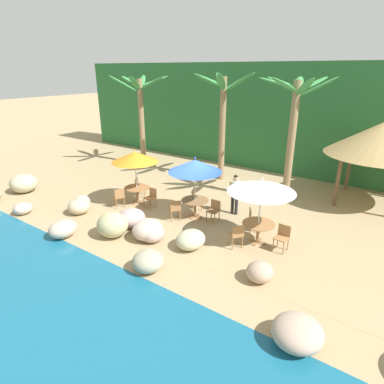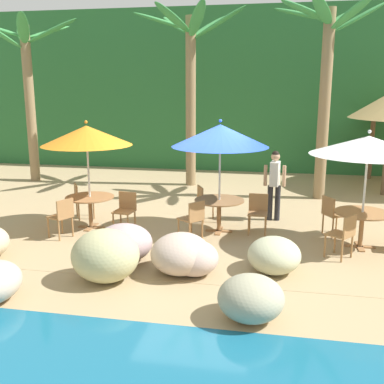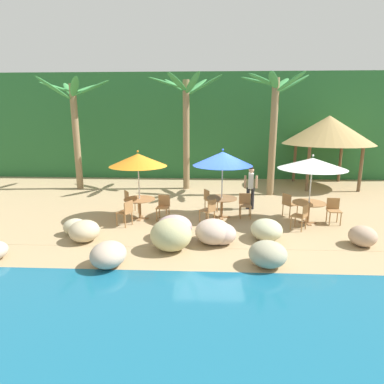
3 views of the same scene
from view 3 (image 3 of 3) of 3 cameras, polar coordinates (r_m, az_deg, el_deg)
ground_plane at (r=11.64m, az=3.03°, el=-4.84°), size 120.00×120.00×0.00m
terrace_deck at (r=11.63m, az=3.03°, el=-4.82°), size 18.00×5.20×0.01m
foliage_backdrop at (r=20.07m, az=3.04°, el=11.49°), size 28.00×2.40×6.00m
rock_seawall at (r=8.92m, az=-4.00°, el=-8.19°), size 17.62×3.22×0.89m
umbrella_orange at (r=11.39m, az=-9.48°, el=5.58°), size 2.01×2.01×2.46m
dining_table_orange at (r=11.68m, az=-9.20°, el=-1.78°), size 1.10×1.10×0.74m
chair_orange_seaward at (r=11.54m, az=-5.05°, el=-2.37°), size 0.47×0.48×0.87m
chair_orange_inland at (r=12.45m, az=-10.94°, el=-1.39°), size 0.59×0.58×0.87m
chair_orange_left at (r=11.02m, az=-11.50°, el=-3.35°), size 0.57×0.56×0.87m
umbrella_blue at (r=11.41m, az=5.41°, el=5.86°), size 2.10×2.10×2.50m
dining_table_blue at (r=11.71m, az=5.25°, el=-1.62°), size 1.10×1.10×0.74m
chair_blue_seaward at (r=11.89m, az=9.32°, el=-2.02°), size 0.42×0.43×0.87m
chair_blue_inland at (r=12.43m, az=3.04°, el=-1.19°), size 0.57×0.56×0.87m
chair_blue_left at (r=11.02m, az=3.06°, el=-3.08°), size 0.60×0.59×0.87m
umbrella_white at (r=11.47m, az=20.43°, el=4.73°), size 2.24×2.24×2.38m
dining_table_white at (r=11.76m, az=19.86°, el=-2.32°), size 1.10×1.10×0.74m
chair_white_seaward at (r=12.09m, az=23.65°, el=-2.73°), size 0.45×0.45×0.87m
chair_white_inland at (r=12.28m, az=16.64°, el=-1.92°), size 0.58×0.58×0.87m
chair_white_left at (r=10.98m, az=18.75°, el=-3.85°), size 0.59×0.59×0.87m
palm_tree_nearest at (r=17.12m, az=-20.00°, el=12.71°), size 3.64×3.39×5.35m
palm_tree_second at (r=16.12m, az=-1.08°, el=13.87°), size 3.59×3.34×5.53m
palm_tree_third at (r=15.28m, az=14.24°, el=13.45°), size 3.08×3.08×5.42m
palapa_hut at (r=18.15m, az=22.89°, el=9.99°), size 4.55×4.55×3.63m
waiter_in_white at (r=12.86m, az=10.30°, el=1.26°), size 0.52×0.36×1.70m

